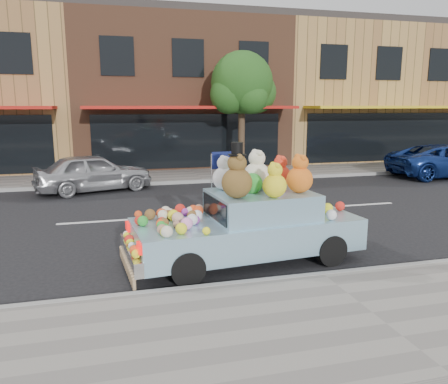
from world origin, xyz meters
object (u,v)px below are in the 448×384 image
object	(u,v)px
art_car	(248,220)
street_tree	(242,88)
car_silver	(94,172)
car_blue	(447,161)

from	to	relation	value
art_car	street_tree	bearing A→B (deg)	68.51
street_tree	art_car	distance (m)	11.09
street_tree	car_silver	distance (m)	7.17
street_tree	car_silver	size ratio (longest dim) A/B	1.32
car_blue	art_car	bearing A→B (deg)	126.46
car_blue	art_car	xyz separation A→B (m)	(-11.23, -7.55, 0.13)
car_silver	car_blue	world-z (taller)	car_blue
street_tree	car_blue	size ratio (longest dim) A/B	1.06
car_blue	art_car	world-z (taller)	art_car
car_silver	street_tree	bearing A→B (deg)	-86.00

